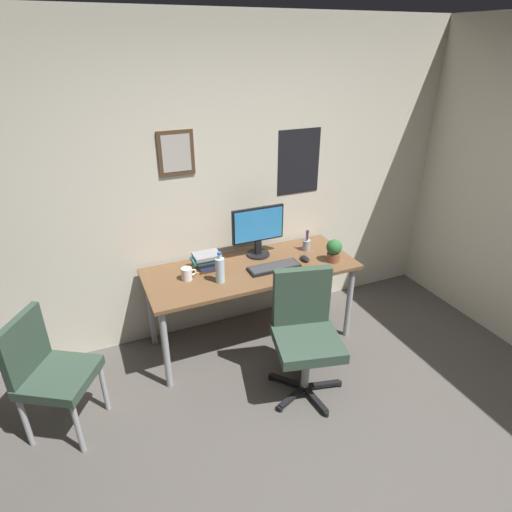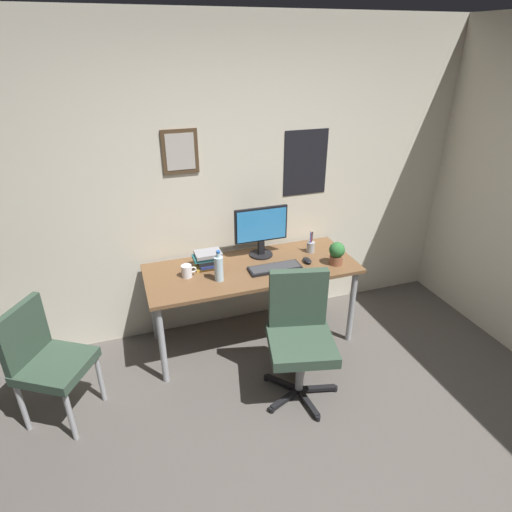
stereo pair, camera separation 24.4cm
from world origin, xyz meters
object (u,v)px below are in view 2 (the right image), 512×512
(side_chair, at_px, (45,357))
(keyboard, at_px, (275,268))
(coffee_mug_near, at_px, (187,271))
(pen_cup, at_px, (311,246))
(monitor, at_px, (261,230))
(potted_plant, at_px, (337,253))
(water_bottle, at_px, (219,268))
(book_stack_left, at_px, (207,260))
(office_chair, at_px, (300,330))
(computer_mouse, at_px, (307,260))

(side_chair, bearing_deg, keyboard, 8.68)
(coffee_mug_near, distance_m, pen_cup, 1.11)
(monitor, bearing_deg, coffee_mug_near, -165.64)
(potted_plant, bearing_deg, water_bottle, 177.12)
(pen_cup, relative_size, book_stack_left, 0.87)
(book_stack_left, bearing_deg, office_chair, -58.37)
(keyboard, distance_m, book_stack_left, 0.55)
(keyboard, height_order, coffee_mug_near, coffee_mug_near)
(potted_plant, xyz_separation_m, pen_cup, (-0.10, 0.27, -0.05))
(office_chair, distance_m, pen_cup, 0.92)
(monitor, distance_m, potted_plant, 0.66)
(office_chair, xyz_separation_m, coffee_mug_near, (-0.67, 0.68, 0.25))
(office_chair, distance_m, potted_plant, 0.79)
(office_chair, relative_size, computer_mouse, 8.64)
(keyboard, height_order, pen_cup, pen_cup)
(office_chair, bearing_deg, keyboard, 87.76)
(computer_mouse, relative_size, coffee_mug_near, 0.91)
(coffee_mug_near, distance_m, book_stack_left, 0.22)
(office_chair, distance_m, computer_mouse, 0.71)
(monitor, xyz_separation_m, potted_plant, (0.53, -0.36, -0.13))
(keyboard, distance_m, computer_mouse, 0.30)
(coffee_mug_near, bearing_deg, side_chair, -160.25)
(side_chair, bearing_deg, coffee_mug_near, 19.75)
(potted_plant, distance_m, book_stack_left, 1.06)
(pen_cup, xyz_separation_m, book_stack_left, (-0.92, 0.02, 0.01))
(coffee_mug_near, bearing_deg, monitor, 14.36)
(monitor, height_order, potted_plant, monitor)
(coffee_mug_near, xyz_separation_m, book_stack_left, (0.19, 0.10, 0.02))
(side_chair, xyz_separation_m, potted_plant, (2.25, 0.19, 0.33))
(keyboard, relative_size, pen_cup, 2.15)
(monitor, height_order, coffee_mug_near, monitor)
(office_chair, height_order, book_stack_left, office_chair)
(office_chair, height_order, side_chair, office_chair)
(side_chair, xyz_separation_m, monitor, (1.72, 0.55, 0.46))
(monitor, xyz_separation_m, computer_mouse, (0.32, -0.25, -0.22))
(office_chair, relative_size, monitor, 2.07)
(keyboard, height_order, book_stack_left, book_stack_left)
(coffee_mug_near, height_order, potted_plant, potted_plant)
(office_chair, xyz_separation_m, side_chair, (-1.72, 0.31, -0.03))
(side_chair, height_order, book_stack_left, side_chair)
(water_bottle, bearing_deg, office_chair, -50.63)
(potted_plant, bearing_deg, keyboard, 171.72)
(monitor, distance_m, water_bottle, 0.56)
(monitor, xyz_separation_m, book_stack_left, (-0.49, -0.07, -0.17))
(side_chair, bearing_deg, monitor, 17.67)
(potted_plant, bearing_deg, side_chair, -175.16)
(keyboard, bearing_deg, potted_plant, -8.28)
(side_chair, height_order, potted_plant, potted_plant)
(pen_cup, bearing_deg, office_chair, -119.35)
(side_chair, distance_m, coffee_mug_near, 1.14)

